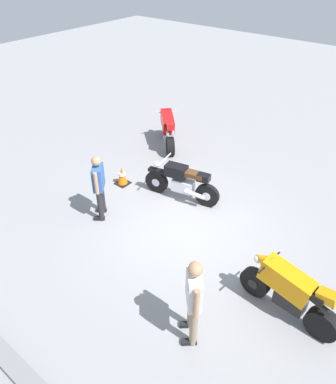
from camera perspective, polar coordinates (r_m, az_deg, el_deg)
name	(u,v)px	position (r m, az deg, el deg)	size (l,w,h in m)	color
ground_plane	(185,226)	(8.94, 2.71, -5.27)	(40.00, 40.00, 0.00)	gray
curb_edge	(15,368)	(6.99, -22.55, -23.79)	(14.00, 0.30, 0.15)	gray
motorcycle_orange_sportbike	(289,291)	(7.10, 18.23, -14.29)	(1.96, 0.70, 1.14)	black
motorcycle_black_cruiser	(182,182)	(9.54, 2.13, 1.55)	(2.07, 0.73, 1.09)	black
motorcycle_red_sportbike	(168,128)	(12.16, -0.05, 9.79)	(1.52, 1.51, 1.14)	black
person_in_white_shirt	(194,296)	(6.16, 3.97, -15.82)	(0.55, 0.57, 1.75)	gray
person_in_blue_shirt	(99,184)	(8.83, -10.65, 1.29)	(0.52, 0.57, 1.68)	#262628
traffic_cone	(122,176)	(10.35, -7.11, 2.50)	(0.36, 0.36, 0.53)	black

